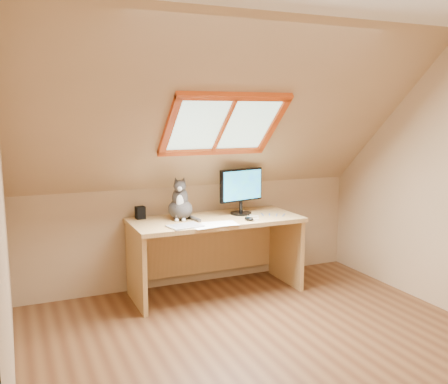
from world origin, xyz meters
TOP-DOWN VIEW (x-y plane):
  - ground at (0.00, 0.00)m, footprint 3.50×3.50m
  - room_shell at (0.00, -0.09)m, footprint 3.52×3.52m
  - desk at (0.07, 1.45)m, footprint 1.61×0.70m
  - monitor at (0.36, 1.44)m, footprint 0.48×0.21m
  - cat at (-0.26, 1.45)m, footprint 0.30×0.33m
  - desk_speaker at (-0.60, 1.63)m, footprint 0.09×0.09m
  - graphics_tablet at (-0.32, 1.15)m, footprint 0.32×0.25m
  - mouse at (0.31, 1.15)m, footprint 0.09×0.12m
  - papers at (-0.09, 1.12)m, footprint 0.33×0.27m
  - cables at (0.54, 1.26)m, footprint 0.51×0.26m

SIDE VIEW (x-z plane):
  - ground at x=0.00m, z-range 0.00..0.00m
  - desk at x=0.07m, z-range 0.14..0.88m
  - papers at x=-0.09m, z-range 0.73..0.74m
  - cables at x=0.54m, z-range 0.73..0.74m
  - graphics_tablet at x=-0.32m, z-range 0.73..0.75m
  - mouse at x=0.31m, z-range 0.73..0.77m
  - desk_speaker at x=-0.60m, z-range 0.73..0.85m
  - cat at x=-0.26m, z-range 0.68..1.09m
  - monitor at x=0.36m, z-range 0.77..1.22m
  - room_shell at x=0.00m, z-range 0.23..2.64m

